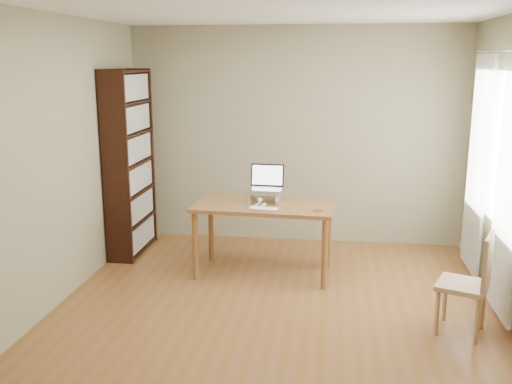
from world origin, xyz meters
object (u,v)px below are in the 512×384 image
(bookshelf, at_px, (130,163))
(desk, at_px, (264,213))
(cat, at_px, (266,196))
(keyboard, at_px, (264,209))
(laptop, at_px, (266,183))
(chair, at_px, (471,280))

(bookshelf, xyz_separation_m, desk, (1.61, -0.52, -0.40))
(cat, bearing_deg, keyboard, -75.49)
(keyboard, bearing_deg, laptop, 103.10)
(cat, relative_size, chair, 0.56)
(keyboard, bearing_deg, chair, -16.73)
(desk, relative_size, cat, 3.03)
(desk, bearing_deg, bookshelf, 165.45)
(bookshelf, xyz_separation_m, chair, (3.44, -1.63, -0.59))
(desk, height_order, chair, chair)
(laptop, height_order, chair, laptop)
(bookshelf, relative_size, keyboard, 6.65)
(chair, bearing_deg, bookshelf, 176.34)
(desk, xyz_separation_m, chair, (1.83, -1.10, -0.19))
(bookshelf, xyz_separation_m, cat, (1.61, -0.41, -0.23))
(keyboard, bearing_deg, cat, 102.38)
(desk, relative_size, keyboard, 4.65)
(bookshelf, xyz_separation_m, keyboard, (1.63, -0.74, -0.29))
(laptop, distance_m, keyboard, 0.41)
(laptop, relative_size, keyboard, 1.15)
(bookshelf, distance_m, keyboard, 1.82)
(keyboard, height_order, cat, cat)
(bookshelf, relative_size, laptop, 5.77)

